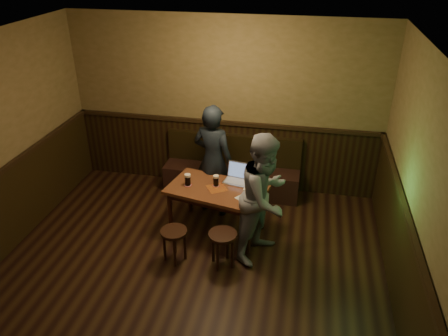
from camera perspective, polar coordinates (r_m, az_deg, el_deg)
name	(u,v)px	position (r m, az deg, el deg)	size (l,w,h in m)	color
room	(172,212)	(4.66, -6.75, -5.73)	(5.04, 6.04, 2.84)	black
bench	(232,174)	(7.18, 1.02, -0.82)	(2.20, 0.50, 0.95)	black
pub_table	(217,194)	(6.06, -0.95, -3.41)	(1.45, 1.01, 0.71)	#572819
stool_left	(174,236)	(5.70, -6.54, -8.87)	(0.43, 0.43, 0.47)	black
stool_right	(223,240)	(5.58, -0.19, -9.36)	(0.44, 0.44, 0.49)	black
pint_left	(188,180)	(6.06, -4.77, -1.53)	(0.11, 0.11, 0.17)	maroon
pint_mid	(216,181)	(6.03, -1.05, -1.65)	(0.10, 0.10, 0.16)	maroon
pint_right	(246,194)	(5.74, 2.86, -3.41)	(0.10, 0.10, 0.15)	maroon
laptop	(238,177)	(6.17, 1.83, -1.13)	(0.40, 0.34, 0.25)	silver
menu	(244,199)	(5.77, 2.64, -4.07)	(0.22, 0.15, 0.00)	silver
person_suit	(213,161)	(6.41, -1.41, 0.98)	(0.63, 0.41, 1.72)	black
person_grey	(265,197)	(5.54, 5.37, -3.85)	(0.84, 0.65, 1.73)	gray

